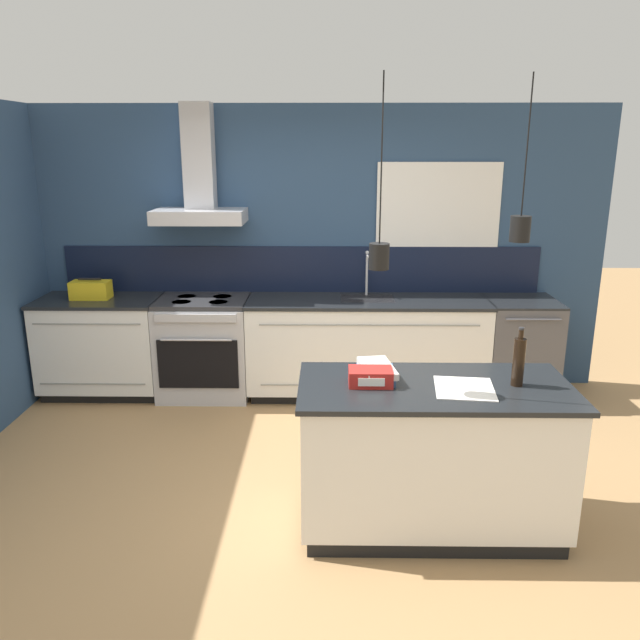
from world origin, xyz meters
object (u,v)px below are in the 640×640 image
(oven_range, at_px, (205,347))
(book_stack, at_px, (376,372))
(dishwasher, at_px, (518,348))
(yellow_toolbox, at_px, (91,290))
(red_supply_box, at_px, (370,377))
(bottle_on_island, at_px, (519,361))

(oven_range, bearing_deg, book_stack, -54.10)
(dishwasher, bearing_deg, yellow_toolbox, 180.00)
(book_stack, relative_size, red_supply_box, 1.44)
(oven_range, bearing_deg, red_supply_box, -56.18)
(book_stack, distance_m, red_supply_box, 0.11)
(book_stack, bearing_deg, dishwasher, 53.54)
(book_stack, bearing_deg, bottle_on_island, -6.86)
(oven_range, relative_size, book_stack, 2.53)
(dishwasher, relative_size, yellow_toolbox, 2.68)
(red_supply_box, bearing_deg, oven_range, 123.82)
(book_stack, height_order, red_supply_box, red_supply_box)
(bottle_on_island, height_order, book_stack, bottle_on_island)
(bottle_on_island, bearing_deg, book_stack, 173.14)
(oven_range, xyz_separation_m, red_supply_box, (1.38, -2.06, 0.50))
(book_stack, bearing_deg, red_supply_box, -112.06)
(dishwasher, xyz_separation_m, bottle_on_island, (-0.65, -2.06, 0.60))
(oven_range, height_order, bottle_on_island, bottle_on_island)
(oven_range, relative_size, yellow_toolbox, 2.68)
(oven_range, relative_size, dishwasher, 1.00)
(oven_range, xyz_separation_m, yellow_toolbox, (-1.00, 0.00, 0.54))
(dishwasher, height_order, book_stack, book_stack)
(yellow_toolbox, bearing_deg, bottle_on_island, -32.63)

